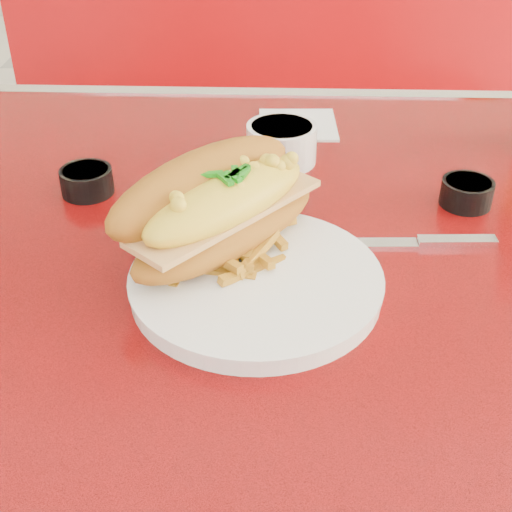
{
  "coord_description": "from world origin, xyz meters",
  "views": [
    {
      "loc": [
        0.04,
        -0.67,
        1.18
      ],
      "look_at": [
        0.02,
        -0.12,
        0.81
      ],
      "focal_mm": 50.0,
      "sensor_mm": 36.0,
      "label": 1
    }
  ],
  "objects_px": {
    "mac_hoagie": "(218,205)",
    "sauce_cup_left": "(87,180)",
    "dinner_plate": "(256,282)",
    "diner_table": "(247,338)",
    "knife": "(408,242)",
    "sauce_cup_right": "(467,192)",
    "gravy_ramekin": "(282,142)",
    "booth_bench_far": "(263,221)",
    "fork": "(208,250)"
  },
  "relations": [
    {
      "from": "dinner_plate",
      "to": "fork",
      "type": "bearing_deg",
      "value": 140.33
    },
    {
      "from": "fork",
      "to": "knife",
      "type": "height_order",
      "value": "fork"
    },
    {
      "from": "gravy_ramekin",
      "to": "fork",
      "type": "bearing_deg",
      "value": -107.06
    },
    {
      "from": "gravy_ramekin",
      "to": "sauce_cup_left",
      "type": "height_order",
      "value": "gravy_ramekin"
    },
    {
      "from": "sauce_cup_left",
      "to": "sauce_cup_right",
      "type": "height_order",
      "value": "same"
    },
    {
      "from": "sauce_cup_left",
      "to": "knife",
      "type": "relative_size",
      "value": 0.29
    },
    {
      "from": "gravy_ramekin",
      "to": "knife",
      "type": "height_order",
      "value": "gravy_ramekin"
    },
    {
      "from": "dinner_plate",
      "to": "gravy_ramekin",
      "type": "xyz_separation_m",
      "value": [
        0.02,
        0.28,
        0.02
      ]
    },
    {
      "from": "diner_table",
      "to": "knife",
      "type": "distance_m",
      "value": 0.24
    },
    {
      "from": "mac_hoagie",
      "to": "diner_table",
      "type": "bearing_deg",
      "value": 19.68
    },
    {
      "from": "sauce_cup_left",
      "to": "gravy_ramekin",
      "type": "bearing_deg",
      "value": 21.79
    },
    {
      "from": "sauce_cup_right",
      "to": "knife",
      "type": "relative_size",
      "value": 0.33
    },
    {
      "from": "dinner_plate",
      "to": "gravy_ramekin",
      "type": "distance_m",
      "value": 0.28
    },
    {
      "from": "gravy_ramekin",
      "to": "knife",
      "type": "xyz_separation_m",
      "value": [
        0.14,
        -0.19,
        -0.02
      ]
    },
    {
      "from": "mac_hoagie",
      "to": "sauce_cup_right",
      "type": "relative_size",
      "value": 3.35
    },
    {
      "from": "dinner_plate",
      "to": "sauce_cup_right",
      "type": "bearing_deg",
      "value": 36.61
    },
    {
      "from": "diner_table",
      "to": "mac_hoagie",
      "type": "bearing_deg",
      "value": -111.47
    },
    {
      "from": "sauce_cup_left",
      "to": "knife",
      "type": "bearing_deg",
      "value": -15.38
    },
    {
      "from": "sauce_cup_left",
      "to": "knife",
      "type": "xyz_separation_m",
      "value": [
        0.36,
        -0.1,
        -0.01
      ]
    },
    {
      "from": "knife",
      "to": "gravy_ramekin",
      "type": "bearing_deg",
      "value": 122.69
    },
    {
      "from": "mac_hoagie",
      "to": "sauce_cup_left",
      "type": "distance_m",
      "value": 0.22
    },
    {
      "from": "mac_hoagie",
      "to": "fork",
      "type": "height_order",
      "value": "mac_hoagie"
    },
    {
      "from": "dinner_plate",
      "to": "sauce_cup_right",
      "type": "height_order",
      "value": "sauce_cup_right"
    },
    {
      "from": "gravy_ramekin",
      "to": "sauce_cup_right",
      "type": "relative_size",
      "value": 1.49
    },
    {
      "from": "mac_hoagie",
      "to": "sauce_cup_right",
      "type": "distance_m",
      "value": 0.3
    },
    {
      "from": "diner_table",
      "to": "booth_bench_far",
      "type": "distance_m",
      "value": 0.87
    },
    {
      "from": "booth_bench_far",
      "to": "gravy_ramekin",
      "type": "xyz_separation_m",
      "value": [
        0.04,
        -0.65,
        0.51
      ]
    },
    {
      "from": "booth_bench_far",
      "to": "mac_hoagie",
      "type": "bearing_deg",
      "value": -91.56
    },
    {
      "from": "mac_hoagie",
      "to": "sauce_cup_right",
      "type": "bearing_deg",
      "value": -25.39
    },
    {
      "from": "knife",
      "to": "sauce_cup_right",
      "type": "bearing_deg",
      "value": 46.04
    },
    {
      "from": "booth_bench_far",
      "to": "dinner_plate",
      "type": "bearing_deg",
      "value": -89.03
    },
    {
      "from": "diner_table",
      "to": "sauce_cup_right",
      "type": "distance_m",
      "value": 0.31
    },
    {
      "from": "sauce_cup_left",
      "to": "booth_bench_far",
      "type": "bearing_deg",
      "value": 75.52
    },
    {
      "from": "sauce_cup_right",
      "to": "knife",
      "type": "height_order",
      "value": "sauce_cup_right"
    },
    {
      "from": "gravy_ramekin",
      "to": "sauce_cup_right",
      "type": "xyz_separation_m",
      "value": [
        0.21,
        -0.1,
        -0.01
      ]
    },
    {
      "from": "dinner_plate",
      "to": "fork",
      "type": "distance_m",
      "value": 0.07
    },
    {
      "from": "fork",
      "to": "sauce_cup_left",
      "type": "height_order",
      "value": "sauce_cup_left"
    },
    {
      "from": "mac_hoagie",
      "to": "sauce_cup_left",
      "type": "height_order",
      "value": "mac_hoagie"
    },
    {
      "from": "dinner_plate",
      "to": "sauce_cup_right",
      "type": "relative_size",
      "value": 3.41
    },
    {
      "from": "diner_table",
      "to": "knife",
      "type": "relative_size",
      "value": 5.4
    },
    {
      "from": "dinner_plate",
      "to": "mac_hoagie",
      "type": "xyz_separation_m",
      "value": [
        -0.04,
        0.06,
        0.05
      ]
    },
    {
      "from": "mac_hoagie",
      "to": "booth_bench_far",
      "type": "bearing_deg",
      "value": 39.59
    },
    {
      "from": "dinner_plate",
      "to": "sauce_cup_right",
      "type": "distance_m",
      "value": 0.29
    },
    {
      "from": "booth_bench_far",
      "to": "fork",
      "type": "distance_m",
      "value": 1.02
    },
    {
      "from": "gravy_ramekin",
      "to": "knife",
      "type": "relative_size",
      "value": 0.5
    },
    {
      "from": "mac_hoagie",
      "to": "knife",
      "type": "relative_size",
      "value": 1.12
    },
    {
      "from": "knife",
      "to": "fork",
      "type": "bearing_deg",
      "value": -170.26
    },
    {
      "from": "booth_bench_far",
      "to": "sauce_cup_left",
      "type": "height_order",
      "value": "booth_bench_far"
    },
    {
      "from": "knife",
      "to": "diner_table",
      "type": "bearing_deg",
      "value": 167.86
    },
    {
      "from": "knife",
      "to": "sauce_cup_left",
      "type": "bearing_deg",
      "value": 162.14
    }
  ]
}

